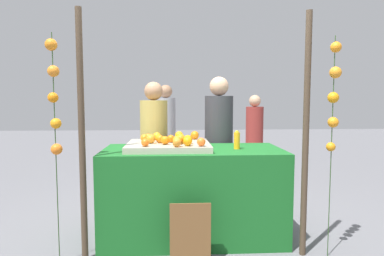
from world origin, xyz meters
name	(u,v)px	position (x,y,z in m)	size (l,w,h in m)	color
ground_plane	(193,236)	(0.00, 0.00, 0.00)	(24.00, 24.00, 0.00)	slate
stall_counter	(193,193)	(0.00, 0.00, 0.46)	(1.82, 0.84, 0.92)	#196023
orange_tray	(169,146)	(-0.25, 0.02, 0.95)	(0.83, 0.71, 0.06)	#B2AD99
orange_0	(181,138)	(-0.12, 0.08, 1.03)	(0.08, 0.08, 0.08)	orange
orange_1	(171,139)	(-0.22, 0.05, 1.02)	(0.08, 0.08, 0.08)	orange
orange_2	(165,140)	(-0.28, -0.10, 1.03)	(0.08, 0.08, 0.08)	orange
orange_3	(145,143)	(-0.46, -0.23, 1.02)	(0.08, 0.08, 0.08)	orange
orange_4	(151,139)	(-0.43, -0.01, 1.03)	(0.09, 0.09, 0.09)	orange
orange_5	(157,136)	(-0.38, 0.27, 1.03)	(0.08, 0.08, 0.08)	orange
orange_6	(201,142)	(0.07, -0.24, 1.03)	(0.08, 0.08, 0.08)	orange
orange_7	(188,141)	(-0.06, -0.22, 1.03)	(0.09, 0.09, 0.09)	orange
orange_8	(179,135)	(-0.13, 0.31, 1.03)	(0.09, 0.09, 0.09)	orange
orange_9	(180,139)	(-0.13, -0.04, 1.03)	(0.09, 0.09, 0.09)	orange
orange_10	(159,138)	(-0.35, 0.13, 1.02)	(0.08, 0.08, 0.08)	orange
orange_11	(188,140)	(-0.06, -0.09, 1.03)	(0.09, 0.09, 0.09)	orange
orange_12	(160,139)	(-0.33, 0.02, 1.03)	(0.08, 0.08, 0.08)	orange
orange_13	(177,140)	(-0.16, -0.11, 1.03)	(0.09, 0.09, 0.09)	orange
orange_14	(148,137)	(-0.47, 0.20, 1.02)	(0.08, 0.08, 0.08)	orange
orange_15	(195,135)	(0.04, 0.31, 1.03)	(0.09, 0.09, 0.09)	orange
orange_16	(177,143)	(-0.17, -0.28, 1.03)	(0.08, 0.08, 0.08)	orange
orange_17	(144,138)	(-0.50, 0.10, 1.03)	(0.08, 0.08, 0.08)	orange
juice_bottle	(237,140)	(0.45, -0.04, 1.01)	(0.06, 0.06, 0.19)	#F9A818
chalkboard_sign	(190,235)	(-0.06, -0.60, 0.27)	(0.35, 0.03, 0.56)	brown
vendor_left	(154,154)	(-0.43, 0.66, 0.76)	(0.33, 0.33, 1.63)	tan
vendor_right	(219,152)	(0.35, 0.64, 0.79)	(0.34, 0.34, 1.69)	#333338
crowd_person_0	(166,136)	(-0.32, 2.46, 0.78)	(0.33, 0.33, 1.67)	#99999E
crowd_person_1	(254,141)	(1.21, 2.36, 0.70)	(0.30, 0.30, 1.49)	maroon
canopy_post_left	(82,137)	(-0.99, -0.46, 1.10)	(0.06, 0.06, 2.20)	#473828
canopy_post_right	(306,136)	(0.99, -0.46, 1.10)	(0.06, 0.06, 2.20)	#473828
garland_strand_left	(54,96)	(-1.19, -0.51, 1.45)	(0.12, 0.11, 1.98)	#2D4C23
garland_strand_right	(334,94)	(1.21, -0.51, 1.48)	(0.11, 0.11, 1.98)	#2D4C23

